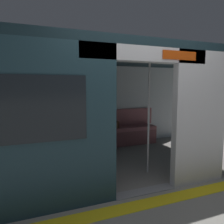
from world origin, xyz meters
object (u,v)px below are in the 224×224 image
handbag (113,125)px  grab_pole_far (149,116)px  person_seated (99,121)px  grab_pole_door (105,119)px  book (84,129)px  train_car (109,90)px  bench_seat (95,134)px

handbag → grab_pole_far: 1.90m
person_seated → grab_pole_door: 1.91m
grab_pole_door → book: bearing=-95.0°
train_car → bench_seat: bearing=-93.0°
bench_seat → handbag: size_ratio=12.89×
handbag → grab_pole_door: size_ratio=0.13×
handbag → person_seated: bearing=11.3°
train_car → bench_seat: size_ratio=1.91×
handbag → grab_pole_door: grab_pole_door is taller
train_car → grab_pole_door: size_ratio=3.14×
train_car → handbag: (-0.56, -1.15, -0.91)m
book → grab_pole_far: bearing=108.8°
person_seated → book: bearing=-23.5°
handbag → book: handbag is taller
grab_pole_door → train_car: bearing=-115.6°
bench_seat → handbag: handbag is taller
person_seated → book: person_seated is taller
person_seated → grab_pole_door: bearing=74.4°
handbag → grab_pole_far: grab_pole_far is taller
bench_seat → handbag: 0.54m
train_car → grab_pole_door: 0.94m
train_car → handbag: train_car is taller
train_car → grab_pole_far: bearing=124.7°
person_seated → handbag: (-0.42, -0.08, -0.13)m
bench_seat → handbag: bearing=-176.5°
bench_seat → handbag: (-0.51, -0.03, 0.20)m
person_seated → handbag: person_seated is taller
handbag → grab_pole_far: (0.09, 1.84, 0.46)m
train_car → person_seated: train_car is taller
person_seated → handbag: 0.44m
bench_seat → person_seated: size_ratio=2.80×
bench_seat → book: bearing=-21.0°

